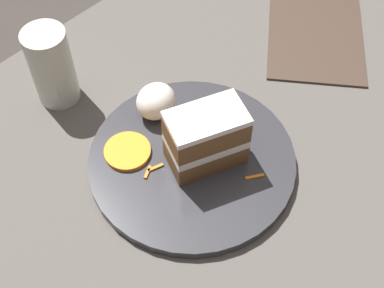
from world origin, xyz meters
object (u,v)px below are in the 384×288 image
at_px(cake_slice, 208,136).
at_px(orange_garnish, 127,151).
at_px(drinking_glass, 53,71).
at_px(plate, 192,161).
at_px(menu_card, 315,32).
at_px(cream_dollop, 156,101).

xyz_separation_m(cake_slice, orange_garnish, (0.07, -0.08, -0.04)).
distance_m(orange_garnish, drinking_glass, 0.17).
distance_m(plate, menu_card, 0.34).
bearing_deg(menu_card, cream_dollop, -137.40).
relative_size(cake_slice, drinking_glass, 0.93).
xyz_separation_m(orange_garnish, drinking_glass, (-0.01, -0.17, 0.04)).
xyz_separation_m(plate, cream_dollop, (-0.02, -0.09, 0.03)).
height_order(cream_dollop, orange_garnish, cream_dollop).
bearing_deg(menu_card, cake_slice, -118.55).
xyz_separation_m(cream_dollop, orange_garnish, (0.08, 0.02, -0.02)).
relative_size(plate, drinking_glass, 2.29).
xyz_separation_m(cake_slice, menu_card, (-0.32, -0.05, -0.06)).
relative_size(orange_garnish, drinking_glass, 0.52).
relative_size(cake_slice, cream_dollop, 1.95).
height_order(cream_dollop, drinking_glass, drinking_glass).
distance_m(cake_slice, drinking_glass, 0.26).
bearing_deg(drinking_glass, plate, 101.20).
xyz_separation_m(cake_slice, drinking_glass, (0.06, -0.25, -0.01)).
bearing_deg(cream_dollop, drinking_glass, -64.07).
height_order(plate, menu_card, plate).
distance_m(cream_dollop, drinking_glass, 0.16).
distance_m(orange_garnish, menu_card, 0.40).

